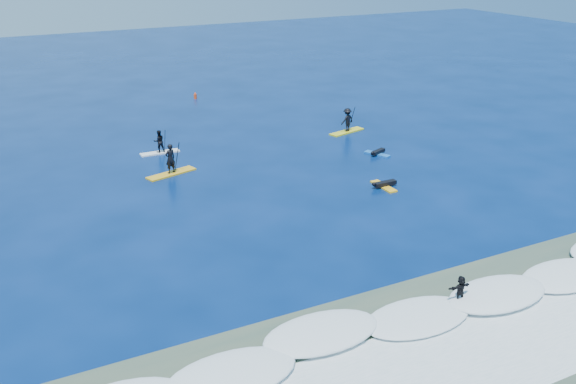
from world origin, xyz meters
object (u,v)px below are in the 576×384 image
prone_paddler_near (384,185)px  wave_surfer (460,291)px  sup_paddler_center (159,144)px  sup_paddler_right (347,121)px  prone_paddler_far (377,153)px  marker_buoy (195,96)px  sup_paddler_left (171,163)px

prone_paddler_near → wave_surfer: size_ratio=1.25×
sup_paddler_center → prone_paddler_near: (10.21, -12.61, -0.57)m
sup_paddler_right → prone_paddler_far: 5.81m
sup_paddler_right → marker_buoy: 17.27m
prone_paddler_far → wave_surfer: bearing=132.4°
sup_paddler_left → prone_paddler_near: (10.81, -8.12, -0.58)m
marker_buoy → sup_paddler_left: bearing=-113.9°
sup_paddler_left → sup_paddler_center: sup_paddler_left is taller
prone_paddler_far → marker_buoy: size_ratio=2.91×
wave_surfer → prone_paddler_near: bearing=69.8°
prone_paddler_near → prone_paddler_far: (3.22, 5.34, -0.02)m
sup_paddler_center → marker_buoy: size_ratio=4.07×
wave_surfer → sup_paddler_center: bearing=103.4°
wave_surfer → marker_buoy: wave_surfer is taller
sup_paddler_center → marker_buoy: 16.23m
sup_paddler_center → sup_paddler_right: 14.57m
sup_paddler_center → sup_paddler_right: size_ratio=0.85×
sup_paddler_center → wave_surfer: sup_paddler_center is taller
sup_paddler_left → marker_buoy: 20.53m
prone_paddler_near → marker_buoy: (-2.49, 26.88, 0.14)m
prone_paddler_far → wave_surfer: wave_surfer is taller
sup_paddler_right → wave_surfer: bearing=-126.3°
prone_paddler_far → marker_buoy: bearing=-7.9°
sup_paddler_right → wave_surfer: 25.35m
sup_paddler_right → marker_buoy: (-6.75, 15.88, -0.57)m
sup_paddler_center → wave_surfer: (5.11, -25.17, -0.01)m
sup_paddler_left → sup_paddler_center: bearing=66.5°
sup_paddler_left → prone_paddler_near: size_ratio=1.62×
prone_paddler_far → sup_paddler_right: bearing=-33.1°
prone_paddler_near → marker_buoy: marker_buoy is taller
prone_paddler_near → sup_paddler_right: bearing=-20.9°
sup_paddler_center → prone_paddler_far: size_ratio=1.40×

